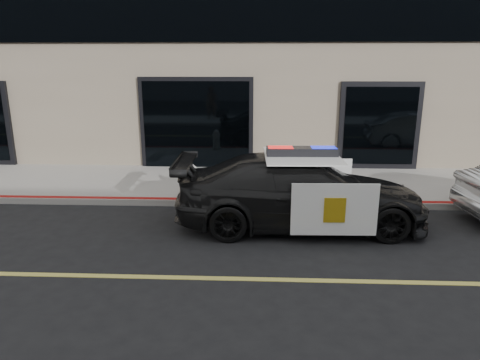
{
  "coord_description": "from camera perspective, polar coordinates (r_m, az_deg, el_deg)",
  "views": [
    {
      "loc": [
        0.9,
        -5.99,
        3.21
      ],
      "look_at": [
        0.53,
        2.2,
        1.0
      ],
      "focal_mm": 32.0,
      "sensor_mm": 36.0,
      "label": 1
    }
  ],
  "objects": [
    {
      "name": "ground",
      "position": [
        6.85,
        -5.43,
        -12.91
      ],
      "size": [
        120.0,
        120.0,
        0.0
      ],
      "primitive_type": "plane",
      "color": "black",
      "rests_on": "ground"
    },
    {
      "name": "fire_hydrant",
      "position": [
        10.42,
        -6.28,
        -0.09
      ],
      "size": [
        0.34,
        0.47,
        0.74
      ],
      "color": "silver",
      "rests_on": "sidewalk_n"
    },
    {
      "name": "police_car",
      "position": [
        8.74,
        8.07,
        -1.49
      ],
      "size": [
        2.44,
        5.13,
        1.65
      ],
      "color": "black",
      "rests_on": "ground"
    },
    {
      "name": "sidewalk_n",
      "position": [
        11.7,
        -1.96,
        -0.47
      ],
      "size": [
        60.0,
        3.5,
        0.15
      ],
      "primitive_type": "cube",
      "color": "gray",
      "rests_on": "ground"
    }
  ]
}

